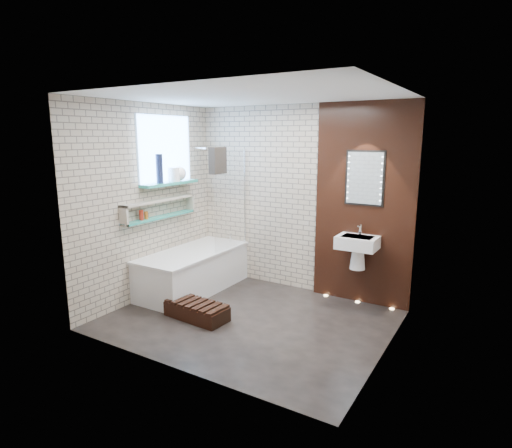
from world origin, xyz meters
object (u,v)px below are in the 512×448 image
Objects in this scene: bathtub at (193,270)px; led_mirror at (365,178)px; washbasin at (357,247)px; walnut_step at (197,311)px; bath_screen at (230,200)px.

led_mirror is at bearing 19.78° from bathtub.
washbasin is 0.83× the size of led_mirror.
bathtub is 2.68m from led_mirror.
walnut_step is at bearing -137.86° from washbasin.
led_mirror is at bearing 45.26° from walnut_step.
bath_screen is 1.71m from walnut_step.
bathtub is 1.02m from walnut_step.
washbasin is (1.82, 0.18, -0.49)m from bath_screen.
washbasin reaches higher than walnut_step.
bath_screen is 2.00× the size of led_mirror.
led_mirror reaches higher than bath_screen.
washbasin is (2.17, 0.62, 0.50)m from bathtub.
led_mirror is at bearing 10.66° from bath_screen.
bathtub is 2.22× the size of walnut_step.
walnut_step is at bearing -75.79° from bath_screen.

